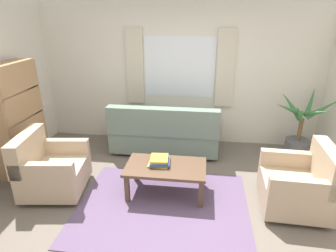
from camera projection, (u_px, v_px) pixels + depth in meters
ground_plane at (162, 207)px, 3.79m from camera, size 6.24×6.24×0.00m
wall_back at (180, 75)px, 5.39m from camera, size 5.32×0.12×2.60m
window_with_curtains at (179, 68)px, 5.26m from camera, size 1.98×0.07×1.40m
area_rug at (162, 207)px, 3.79m from camera, size 2.23×1.80×0.01m
couch at (165, 133)px, 5.16m from camera, size 1.90×0.82×0.92m
armchair_left at (50, 169)px, 4.02m from camera, size 0.92×0.94×0.88m
armchair_right at (300, 185)px, 3.65m from camera, size 0.85×0.87×0.88m
coffee_table at (166, 169)px, 3.94m from camera, size 1.10×0.64×0.44m
book_stack_on_table at (159, 161)px, 3.97m from camera, size 0.31×0.34×0.10m
potted_plant at (300, 134)px, 4.94m from camera, size 1.06×1.11×1.20m
bookshelf at (21, 117)px, 4.47m from camera, size 0.30×0.94×1.72m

